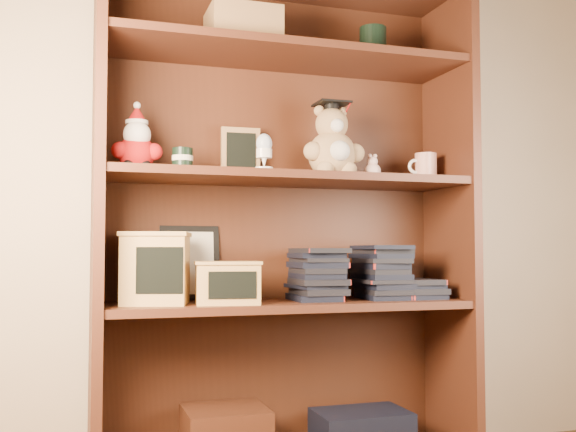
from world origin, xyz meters
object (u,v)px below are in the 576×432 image
Objects in this scene: bookcase at (283,229)px; treats_box at (156,268)px; teacher_mug at (425,167)px; grad_teddy_bear at (333,147)px.

treats_box is at bearing -172.87° from bookcase.
teacher_mug is at bearing -5.83° from bookcase.
bookcase is at bearing 7.13° from treats_box.
teacher_mug is at bearing 0.06° from treats_box.
bookcase is 15.33× the size of teacher_mug.
treats_box is (-0.56, 0.01, -0.39)m from grad_teddy_bear.
grad_teddy_bear reaches higher than teacher_mug.
bookcase is at bearing 174.17° from teacher_mug.
bookcase is 6.33× the size of grad_teddy_bear.
bookcase reaches higher than grad_teddy_bear.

